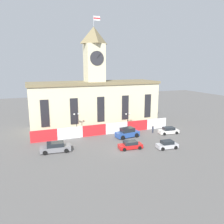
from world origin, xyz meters
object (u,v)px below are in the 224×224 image
Objects in this scene: street_lamp_far_left at (77,120)px; street_lamp_far_right at (128,118)px; car_white_taxi at (169,131)px; car_gray_pickup at (55,147)px; pedestrian at (153,129)px; car_red_sedan at (130,145)px; car_silver_hatch at (167,145)px; car_blue_van at (127,133)px.

street_lamp_far_left is 1.23× the size of street_lamp_far_right.
car_gray_pickup is at bearing -170.43° from car_white_taxi.
car_white_taxi is 2.60× the size of pedestrian.
car_gray_pickup is at bearing -167.86° from pedestrian.
car_gray_pickup is (-13.09, 3.51, 0.14)m from car_red_sedan.
car_red_sedan is at bearing -139.39° from pedestrian.
pedestrian is at bearing -38.79° from street_lamp_far_right.
car_red_sedan is at bearing -113.06° from street_lamp_far_right.
pedestrian is (-3.02, 1.81, 0.28)m from car_white_taxi.
pedestrian is at bearing 41.97° from car_red_sedan.
car_gray_pickup reaches higher than car_silver_hatch.
street_lamp_far_right is 19.17m from car_gray_pickup.
car_gray_pickup is at bearing -157.87° from street_lamp_far_right.
street_lamp_far_left is at bearing 130.08° from car_red_sedan.
car_red_sedan is 0.86× the size of car_blue_van.
car_silver_hatch is (6.41, -2.37, 0.02)m from car_red_sedan.
car_white_taxi is at bearing 167.14° from car_blue_van.
car_white_taxi is (12.17, 5.17, 0.02)m from car_red_sedan.
street_lamp_far_right is 1.04× the size of car_silver_hatch.
car_blue_van is at bearing -116.43° from street_lamp_far_right.
street_lamp_far_right is at bearing -75.99° from car_silver_hatch.
car_gray_pickup is at bearing -10.90° from car_silver_hatch.
pedestrian is at bearing 14.28° from car_gray_pickup.
street_lamp_far_right is at bearing 149.96° from car_white_taxi.
car_blue_van is at bearing 15.41° from car_gray_pickup.
street_lamp_far_left is 0.95× the size of car_gray_pickup.
car_blue_van is 2.96× the size of pedestrian.
car_blue_van reaches higher than car_red_sedan.
car_blue_van is (2.33, 6.23, 0.29)m from car_red_sedan.
street_lamp_far_left is 19.39m from car_silver_hatch.
car_gray_pickup reaches higher than car_red_sedan.
car_red_sedan is (7.60, -10.68, -3.07)m from street_lamp_far_left.
car_silver_hatch is 9.52m from car_blue_van.
car_gray_pickup is 22.50m from pedestrian.
pedestrian reaches higher than car_white_taxi.
car_silver_hatch is at bearing -121.57° from car_white_taxi.
car_blue_van is at bearing 179.67° from car_white_taxi.
car_blue_van is (-9.83, 1.06, 0.27)m from car_white_taxi.
street_lamp_far_left is at bearing 170.24° from car_white_taxi.
car_silver_hatch is at bearing -42.97° from street_lamp_far_left.
car_red_sedan is at bearing -14.44° from car_silver_hatch.
car_silver_hatch is at bearing -81.88° from street_lamp_far_right.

